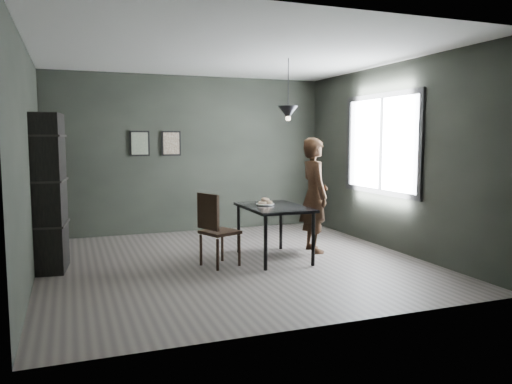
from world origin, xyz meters
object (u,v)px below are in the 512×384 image
object	(u,v)px
shelf_unit	(48,193)
woman	(314,195)
pendant_lamp	(288,112)
cafe_table	(274,211)
white_plate	(265,205)
wood_chair	(215,225)

from	to	relation	value
shelf_unit	woman	bearing A→B (deg)	2.93
woman	pendant_lamp	xyz separation A→B (m)	(-0.49, -0.12, 1.20)
cafe_table	woman	size ratio (longest dim) A/B	0.71
white_plate	shelf_unit	size ratio (longest dim) A/B	0.11
white_plate	shelf_unit	bearing A→B (deg)	173.94
woman	pendant_lamp	size ratio (longest dim) A/B	1.96
white_plate	woman	distance (m)	0.82
white_plate	pendant_lamp	bearing A→B (deg)	-6.95
shelf_unit	pendant_lamp	distance (m)	3.36
shelf_unit	pendant_lamp	xyz separation A→B (m)	(3.17, -0.34, 1.05)
woman	wood_chair	xyz separation A→B (m)	(-1.64, -0.36, -0.29)
cafe_table	wood_chair	bearing A→B (deg)	-171.24
white_plate	cafe_table	bearing A→B (deg)	-61.44
white_plate	pendant_lamp	size ratio (longest dim) A/B	0.27
cafe_table	wood_chair	distance (m)	0.92
cafe_table	white_plate	bearing A→B (deg)	118.56
wood_chair	pendant_lamp	xyz separation A→B (m)	(1.15, 0.24, 1.50)
woman	shelf_unit	size ratio (longest dim) A/B	0.85
cafe_table	pendant_lamp	xyz separation A→B (m)	(0.25, 0.10, 1.38)
white_plate	shelf_unit	xyz separation A→B (m)	(-2.84, 0.30, 0.24)
white_plate	shelf_unit	world-z (taller)	shelf_unit
woman	pendant_lamp	world-z (taller)	pendant_lamp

